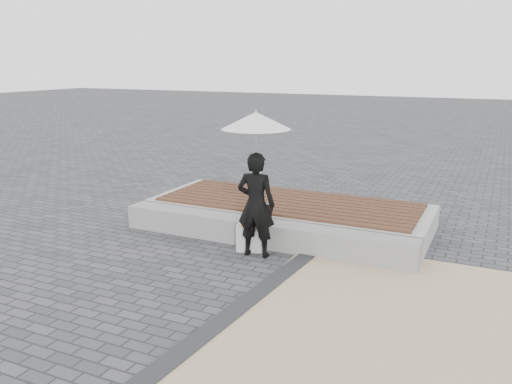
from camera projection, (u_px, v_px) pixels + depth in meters
ground at (212, 280)px, 7.16m from camera, size 80.00×80.00×0.00m
terrazzo_zone at (458, 351)px, 5.39m from camera, size 5.00×5.00×0.02m
edging_band at (245, 304)px, 6.41m from camera, size 0.61×5.20×0.04m
seating_ledge at (261, 232)px, 8.51m from camera, size 5.00×0.45×0.40m
timber_platform at (289, 214)px, 9.57m from camera, size 5.00×2.00×0.40m
timber_decking at (289, 202)px, 9.51m from camera, size 4.60×1.80×0.04m
woman at (256, 205)px, 7.88m from camera, size 0.63×0.45×1.60m
parasol at (256, 121)px, 7.58m from camera, size 1.01×1.01×1.29m
handbag at (260, 210)px, 8.58m from camera, size 0.38×0.15×0.26m
canvas_tote at (250, 238)px, 8.19m from camera, size 0.44×0.29×0.43m
magazine at (248, 226)px, 8.10m from camera, size 0.29×0.23×0.01m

